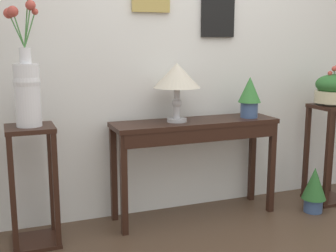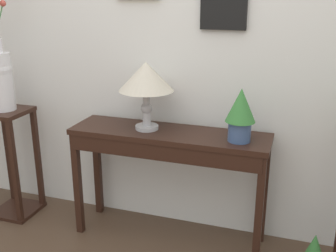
{
  "view_description": "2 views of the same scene",
  "coord_description": "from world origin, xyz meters",
  "px_view_note": "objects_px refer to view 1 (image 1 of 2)",
  "views": [
    {
      "loc": [
        -1.35,
        -1.88,
        1.36
      ],
      "look_at": [
        -0.16,
        1.21,
        0.72
      ],
      "focal_mm": 46.76,
      "sensor_mm": 36.0,
      "label": 1
    },
    {
      "loc": [
        0.8,
        -1.23,
        1.62
      ],
      "look_at": [
        -0.02,
        1.21,
        0.77
      ],
      "focal_mm": 43.74,
      "sensor_mm": 36.0,
      "label": 2
    }
  ],
  "objects_px": {
    "pedestal_stand_right": "(329,154)",
    "potted_plant_floor": "(314,188)",
    "flower_vase_tall_left": "(27,84)",
    "planter_bowl_wide_right": "(334,89)",
    "potted_plant_on_console": "(250,95)",
    "pedestal_stand_left": "(33,186)",
    "table_lamp": "(177,78)",
    "console_table": "(196,136)"
  },
  "relations": [
    {
      "from": "pedestal_stand_right",
      "to": "potted_plant_floor",
      "type": "height_order",
      "value": "pedestal_stand_right"
    },
    {
      "from": "flower_vase_tall_left",
      "to": "potted_plant_floor",
      "type": "relative_size",
      "value": 2.29
    },
    {
      "from": "pedestal_stand_right",
      "to": "planter_bowl_wide_right",
      "type": "distance_m",
      "value": 0.55
    },
    {
      "from": "pedestal_stand_right",
      "to": "planter_bowl_wide_right",
      "type": "xyz_separation_m",
      "value": [
        -0.0,
        -0.0,
        0.55
      ]
    },
    {
      "from": "potted_plant_on_console",
      "to": "planter_bowl_wide_right",
      "type": "distance_m",
      "value": 0.76
    },
    {
      "from": "pedestal_stand_right",
      "to": "pedestal_stand_left",
      "type": "bearing_deg",
      "value": 178.82
    },
    {
      "from": "pedestal_stand_left",
      "to": "potted_plant_floor",
      "type": "relative_size",
      "value": 2.19
    },
    {
      "from": "table_lamp",
      "to": "pedestal_stand_left",
      "type": "relative_size",
      "value": 0.53
    },
    {
      "from": "pedestal_stand_left",
      "to": "potted_plant_floor",
      "type": "distance_m",
      "value": 2.16
    },
    {
      "from": "planter_bowl_wide_right",
      "to": "table_lamp",
      "type": "bearing_deg",
      "value": 175.36
    },
    {
      "from": "pedestal_stand_left",
      "to": "planter_bowl_wide_right",
      "type": "height_order",
      "value": "planter_bowl_wide_right"
    },
    {
      "from": "console_table",
      "to": "potted_plant_on_console",
      "type": "xyz_separation_m",
      "value": [
        0.45,
        -0.01,
        0.3
      ]
    },
    {
      "from": "console_table",
      "to": "pedestal_stand_left",
      "type": "distance_m",
      "value": 1.23
    },
    {
      "from": "flower_vase_tall_left",
      "to": "potted_plant_floor",
      "type": "distance_m",
      "value": 2.32
    },
    {
      "from": "console_table",
      "to": "table_lamp",
      "type": "bearing_deg",
      "value": 171.55
    },
    {
      "from": "table_lamp",
      "to": "potted_plant_on_console",
      "type": "xyz_separation_m",
      "value": [
        0.6,
        -0.03,
        -0.15
      ]
    },
    {
      "from": "console_table",
      "to": "potted_plant_on_console",
      "type": "height_order",
      "value": "potted_plant_on_console"
    },
    {
      "from": "table_lamp",
      "to": "pedestal_stand_right",
      "type": "height_order",
      "value": "table_lamp"
    },
    {
      "from": "potted_plant_on_console",
      "to": "pedestal_stand_left",
      "type": "distance_m",
      "value": 1.75
    },
    {
      "from": "console_table",
      "to": "pedestal_stand_right",
      "type": "xyz_separation_m",
      "value": [
        1.21,
        -0.09,
        -0.23
      ]
    },
    {
      "from": "table_lamp",
      "to": "potted_plant_on_console",
      "type": "distance_m",
      "value": 0.62
    },
    {
      "from": "potted_plant_on_console",
      "to": "planter_bowl_wide_right",
      "type": "relative_size",
      "value": 0.97
    },
    {
      "from": "potted_plant_on_console",
      "to": "flower_vase_tall_left",
      "type": "xyz_separation_m",
      "value": [
        -1.66,
        -0.03,
        0.14
      ]
    },
    {
      "from": "table_lamp",
      "to": "pedestal_stand_right",
      "type": "distance_m",
      "value": 1.52
    },
    {
      "from": "flower_vase_tall_left",
      "to": "planter_bowl_wide_right",
      "type": "bearing_deg",
      "value": -1.21
    },
    {
      "from": "potted_plant_floor",
      "to": "console_table",
      "type": "bearing_deg",
      "value": 164.42
    },
    {
      "from": "pedestal_stand_left",
      "to": "flower_vase_tall_left",
      "type": "height_order",
      "value": "flower_vase_tall_left"
    },
    {
      "from": "pedestal_stand_left",
      "to": "planter_bowl_wide_right",
      "type": "relative_size",
      "value": 2.46
    },
    {
      "from": "console_table",
      "to": "potted_plant_on_console",
      "type": "distance_m",
      "value": 0.54
    },
    {
      "from": "console_table",
      "to": "pedestal_stand_right",
      "type": "relative_size",
      "value": 1.53
    },
    {
      "from": "table_lamp",
      "to": "pedestal_stand_left",
      "type": "distance_m",
      "value": 1.26
    },
    {
      "from": "console_table",
      "to": "planter_bowl_wide_right",
      "type": "xyz_separation_m",
      "value": [
        1.21,
        -0.09,
        0.32
      ]
    },
    {
      "from": "pedestal_stand_right",
      "to": "table_lamp",
      "type": "bearing_deg",
      "value": 175.37
    },
    {
      "from": "console_table",
      "to": "potted_plant_floor",
      "type": "distance_m",
      "value": 1.06
    },
    {
      "from": "pedestal_stand_right",
      "to": "potted_plant_floor",
      "type": "distance_m",
      "value": 0.39
    },
    {
      "from": "potted_plant_on_console",
      "to": "pedestal_stand_left",
      "type": "xyz_separation_m",
      "value": [
        -1.66,
        -0.03,
        -0.54
      ]
    },
    {
      "from": "pedestal_stand_left",
      "to": "potted_plant_floor",
      "type": "bearing_deg",
      "value": -5.9
    },
    {
      "from": "console_table",
      "to": "planter_bowl_wide_right",
      "type": "height_order",
      "value": "planter_bowl_wide_right"
    },
    {
      "from": "console_table",
      "to": "pedestal_stand_left",
      "type": "relative_size",
      "value": 1.57
    },
    {
      "from": "pedestal_stand_left",
      "to": "console_table",
      "type": "bearing_deg",
      "value": 1.79
    },
    {
      "from": "console_table",
      "to": "planter_bowl_wide_right",
      "type": "relative_size",
      "value": 3.86
    },
    {
      "from": "potted_plant_on_console",
      "to": "potted_plant_floor",
      "type": "distance_m",
      "value": 0.92
    }
  ]
}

